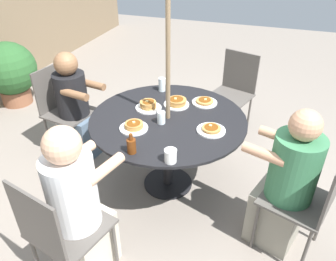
{
  "coord_description": "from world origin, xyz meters",
  "views": [
    {
      "loc": [
        -2.23,
        -0.76,
        2.1
      ],
      "look_at": [
        0.0,
        0.0,
        0.6
      ],
      "focal_mm": 35.0,
      "sensor_mm": 36.0,
      "label": 1
    }
  ],
  "objects": [
    {
      "name": "patio_chair_south",
      "position": [
        1.15,
        -0.38,
        0.53
      ],
      "size": [
        0.54,
        0.54,
        0.92
      ],
      "rotation": [
        0.0,
        0.0,
        1.25
      ],
      "color": "#514C47",
      "rests_on": "ground"
    },
    {
      "name": "pancake_plate_b",
      "position": [
        0.09,
        0.21,
        0.75
      ],
      "size": [
        0.23,
        0.23,
        0.08
      ],
      "color": "white",
      "rests_on": "patio_table"
    },
    {
      "name": "drinking_glass_b",
      "position": [
        -0.1,
        0.02,
        0.78
      ],
      "size": [
        0.07,
        0.07,
        0.1
      ],
      "primitive_type": "cylinder",
      "color": "silver",
      "rests_on": "patio_table"
    },
    {
      "name": "pancake_plate_c",
      "position": [
        -0.25,
        0.2,
        0.75
      ],
      "size": [
        0.23,
        0.23,
        0.06
      ],
      "color": "white",
      "rests_on": "patio_table"
    },
    {
      "name": "patio_table",
      "position": [
        0.0,
        0.0,
        0.63
      ],
      "size": [
        1.31,
        1.31,
        0.72
      ],
      "color": "black",
      "rests_on": "ground"
    },
    {
      "name": "ground_plane",
      "position": [
        0.0,
        0.0,
        0.0
      ],
      "size": [
        12.0,
        12.0,
        0.0
      ],
      "primitive_type": "plane",
      "color": "gray"
    },
    {
      "name": "patio_chair_east",
      "position": [
        -0.4,
        -1.15,
        0.53
      ],
      "size": [
        0.54,
        0.54,
        0.92
      ],
      "rotation": [
        0.0,
        0.0,
        -0.33
      ],
      "color": "#514C47",
      "rests_on": "ground"
    },
    {
      "name": "patio_chair_west",
      "position": [
        0.2,
        1.2,
        0.53
      ],
      "size": [
        0.49,
        0.49,
        0.92
      ],
      "rotation": [
        0.0,
        0.0,
        -3.31
      ],
      "color": "#514C47",
      "rests_on": "ground"
    },
    {
      "name": "pancake_plate_a",
      "position": [
        -0.09,
        -0.39,
        0.74
      ],
      "size": [
        0.23,
        0.23,
        0.05
      ],
      "color": "white",
      "rests_on": "patio_table"
    },
    {
      "name": "umbrella_pole",
      "position": [
        0.0,
        0.0,
        1.21
      ],
      "size": [
        0.04,
        0.04,
        2.42
      ],
      "primitive_type": "cylinder",
      "color": "#846B4C",
      "rests_on": "ground"
    },
    {
      "name": "pancake_plate_d",
      "position": [
        0.23,
        -0.0,
        0.75
      ],
      "size": [
        0.23,
        0.23,
        0.07
      ],
      "color": "white",
      "rests_on": "patio_table"
    },
    {
      "name": "potted_shrub",
      "position": [
        0.9,
        2.49,
        0.46
      ],
      "size": [
        0.69,
        0.69,
        0.84
      ],
      "color": "brown",
      "rests_on": "ground"
    },
    {
      "name": "patio_chair_north",
      "position": [
        -1.18,
        0.3,
        0.53
      ],
      "size": [
        0.52,
        0.52,
        0.92
      ],
      "rotation": [
        0.0,
        0.0,
        -1.82
      ],
      "color": "#514C47",
      "rests_on": "ground"
    },
    {
      "name": "drinking_glass_a",
      "position": [
        0.47,
        0.22,
        0.79
      ],
      "size": [
        0.07,
        0.07,
        0.13
      ],
      "primitive_type": "cylinder",
      "color": "silver",
      "rests_on": "patio_table"
    },
    {
      "name": "syrup_bottle",
      "position": [
        -0.54,
        0.08,
        0.78
      ],
      "size": [
        0.09,
        0.07,
        0.15
      ],
      "color": "#602D0F",
      "rests_on": "patio_table"
    },
    {
      "name": "diner_west",
      "position": [
        0.17,
        1.03,
        0.52
      ],
      "size": [
        0.37,
        0.49,
        1.11
      ],
      "rotation": [
        0.0,
        0.0,
        -3.31
      ],
      "color": "slate",
      "rests_on": "ground"
    },
    {
      "name": "diner_east",
      "position": [
        -0.34,
        -0.99,
        0.53
      ],
      "size": [
        0.45,
        0.52,
        1.15
      ],
      "rotation": [
        0.0,
        0.0,
        -0.33
      ],
      "color": "gray",
      "rests_on": "ground"
    },
    {
      "name": "coffee_cup",
      "position": [
        -0.56,
        -0.21,
        0.77
      ],
      "size": [
        0.09,
        0.09,
        0.1
      ],
      "color": "white",
      "rests_on": "patio_table"
    },
    {
      "name": "pancake_plate_e",
      "position": [
        0.35,
        -0.23,
        0.74
      ],
      "size": [
        0.23,
        0.23,
        0.05
      ],
      "color": "white",
      "rests_on": "patio_table"
    },
    {
      "name": "diner_north",
      "position": [
        -1.01,
        0.25,
        0.56
      ],
      "size": [
        0.51,
        0.4,
        1.18
      ],
      "rotation": [
        0.0,
        0.0,
        -1.82
      ],
      "color": "beige",
      "rests_on": "ground"
    }
  ]
}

